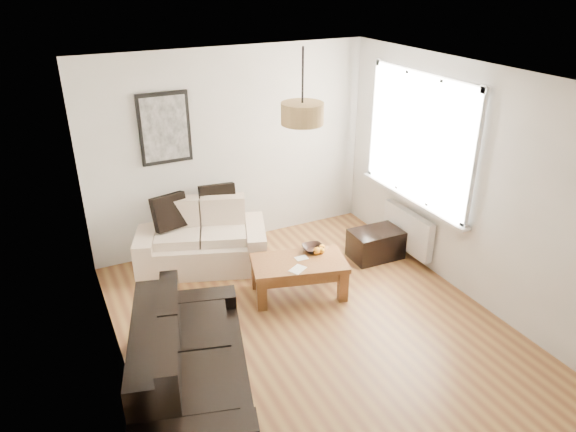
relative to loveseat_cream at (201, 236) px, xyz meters
name	(u,v)px	position (x,y,z in m)	size (l,w,h in m)	color
floor	(313,327)	(0.63, -1.78, -0.39)	(4.50, 4.50, 0.00)	brown
ceiling	(319,79)	(0.63, -1.78, 2.21)	(3.80, 4.50, 0.00)	white
wall_back	(232,150)	(0.63, 0.47, 0.91)	(3.80, 0.04, 2.60)	silver
wall_front	(494,359)	(0.63, -4.03, 0.91)	(3.80, 0.04, 2.60)	silver
wall_left	(111,261)	(-1.27, -1.78, 0.91)	(0.04, 4.50, 2.60)	silver
wall_right	(467,184)	(2.53, -1.78, 0.91)	(0.04, 4.50, 2.60)	silver
window_bay	(420,138)	(2.49, -0.98, 1.21)	(0.14, 1.90, 1.60)	white
radiator	(408,230)	(2.45, -0.98, -0.01)	(0.10, 0.90, 0.52)	white
poster	(165,128)	(-0.22, 0.44, 1.31)	(0.62, 0.04, 0.87)	black
pendant_shade	(302,113)	(0.63, -1.48, 1.84)	(0.40, 0.40, 0.20)	tan
loveseat_cream	(201,236)	(0.00, 0.00, 0.00)	(1.59, 0.87, 0.79)	beige
sofa_leather	(191,362)	(-0.80, -2.21, 0.02)	(1.90, 0.92, 0.82)	black
coffee_table	(299,277)	(0.79, -1.14, -0.18)	(1.07, 0.58, 0.44)	brown
ottoman	(376,244)	(2.08, -0.82, -0.20)	(0.66, 0.43, 0.38)	black
cushion_left	(170,212)	(-0.32, 0.19, 0.33)	(0.43, 0.13, 0.43)	black
cushion_right	(218,202)	(0.31, 0.19, 0.34)	(0.45, 0.14, 0.45)	black
fruit_bowl	(313,248)	(1.05, -1.00, 0.07)	(0.25, 0.25, 0.06)	black
orange_a	(321,250)	(1.10, -1.10, 0.08)	(0.07, 0.07, 0.07)	#FFA115
orange_b	(322,247)	(1.15, -1.04, 0.08)	(0.07, 0.07, 0.07)	orange
orange_c	(317,251)	(1.05, -1.09, 0.08)	(0.09, 0.09, 0.09)	orange
papers	(298,269)	(0.69, -1.30, 0.04)	(0.19, 0.13, 0.01)	white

